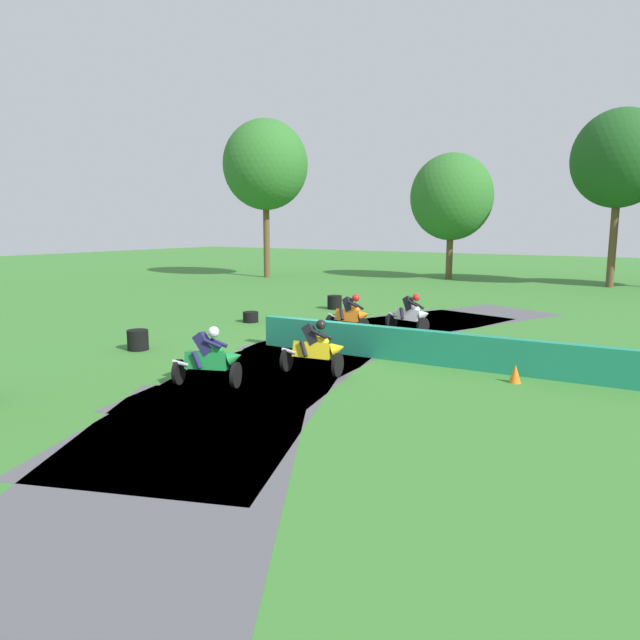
{
  "coord_description": "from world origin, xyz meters",
  "views": [
    {
      "loc": [
        9.04,
        -14.05,
        3.68
      ],
      "look_at": [
        0.02,
        0.1,
        0.9
      ],
      "focal_mm": 32.33,
      "sensor_mm": 36.0,
      "label": 1
    }
  ],
  "objects_px": {
    "tire_stack_near": "(335,302)",
    "tire_stack_mid_a": "(251,317)",
    "motorcycle_chase_orange": "(351,315)",
    "motorcycle_fourth_green": "(210,358)",
    "traffic_cone": "(515,374)",
    "tire_stack_mid_b": "(138,340)",
    "motorcycle_trailing_yellow": "(316,348)",
    "motorcycle_lead_white": "(411,314)"
  },
  "relations": [
    {
      "from": "motorcycle_chase_orange",
      "to": "tire_stack_near",
      "type": "distance_m",
      "value": 5.7
    },
    {
      "from": "motorcycle_chase_orange",
      "to": "traffic_cone",
      "type": "xyz_separation_m",
      "value": [
        6.42,
        -3.48,
        -0.41
      ]
    },
    {
      "from": "traffic_cone",
      "to": "motorcycle_chase_orange",
      "type": "bearing_deg",
      "value": 151.52
    },
    {
      "from": "motorcycle_lead_white",
      "to": "traffic_cone",
      "type": "height_order",
      "value": "motorcycle_lead_white"
    },
    {
      "from": "motorcycle_trailing_yellow",
      "to": "tire_stack_mid_b",
      "type": "xyz_separation_m",
      "value": [
        -5.95,
        -0.55,
        -0.34
      ]
    },
    {
      "from": "tire_stack_mid_a",
      "to": "motorcycle_chase_orange",
      "type": "bearing_deg",
      "value": 2.0
    },
    {
      "from": "motorcycle_chase_orange",
      "to": "tire_stack_mid_b",
      "type": "distance_m",
      "value": 7.05
    },
    {
      "from": "motorcycle_fourth_green",
      "to": "tire_stack_near",
      "type": "height_order",
      "value": "motorcycle_fourth_green"
    },
    {
      "from": "motorcycle_fourth_green",
      "to": "tire_stack_mid_b",
      "type": "height_order",
      "value": "motorcycle_fourth_green"
    },
    {
      "from": "motorcycle_fourth_green",
      "to": "tire_stack_mid_b",
      "type": "xyz_separation_m",
      "value": [
        -4.52,
        1.71,
        -0.36
      ]
    },
    {
      "from": "motorcycle_trailing_yellow",
      "to": "tire_stack_near",
      "type": "relative_size",
      "value": 2.62
    },
    {
      "from": "motorcycle_lead_white",
      "to": "motorcycle_fourth_green",
      "type": "bearing_deg",
      "value": -97.27
    },
    {
      "from": "tire_stack_mid_a",
      "to": "traffic_cone",
      "type": "bearing_deg",
      "value": -17.25
    },
    {
      "from": "motorcycle_lead_white",
      "to": "motorcycle_fourth_green",
      "type": "distance_m",
      "value": 8.86
    },
    {
      "from": "motorcycle_chase_orange",
      "to": "motorcycle_trailing_yellow",
      "type": "height_order",
      "value": "motorcycle_trailing_yellow"
    },
    {
      "from": "traffic_cone",
      "to": "tire_stack_near",
      "type": "bearing_deg",
      "value": 140.67
    },
    {
      "from": "motorcycle_lead_white",
      "to": "tire_stack_mid_b",
      "type": "relative_size",
      "value": 2.8
    },
    {
      "from": "traffic_cone",
      "to": "tire_stack_mid_b",
      "type": "bearing_deg",
      "value": -167.36
    },
    {
      "from": "motorcycle_trailing_yellow",
      "to": "tire_stack_near",
      "type": "bearing_deg",
      "value": 118.69
    },
    {
      "from": "motorcycle_lead_white",
      "to": "motorcycle_fourth_green",
      "type": "height_order",
      "value": "motorcycle_fourth_green"
    },
    {
      "from": "tire_stack_mid_b",
      "to": "traffic_cone",
      "type": "relative_size",
      "value": 1.4
    },
    {
      "from": "motorcycle_fourth_green",
      "to": "tire_stack_mid_a",
      "type": "distance_m",
      "value": 8.84
    },
    {
      "from": "motorcycle_trailing_yellow",
      "to": "motorcycle_lead_white",
      "type": "bearing_deg",
      "value": 92.7
    },
    {
      "from": "motorcycle_lead_white",
      "to": "tire_stack_mid_a",
      "type": "relative_size",
      "value": 2.95
    },
    {
      "from": "tire_stack_near",
      "to": "tire_stack_mid_b",
      "type": "distance_m",
      "value": 10.39
    },
    {
      "from": "traffic_cone",
      "to": "motorcycle_fourth_green",
      "type": "bearing_deg",
      "value": -145.45
    },
    {
      "from": "motorcycle_lead_white",
      "to": "tire_stack_near",
      "type": "height_order",
      "value": "motorcycle_lead_white"
    },
    {
      "from": "motorcycle_trailing_yellow",
      "to": "tire_stack_mid_a",
      "type": "height_order",
      "value": "motorcycle_trailing_yellow"
    },
    {
      "from": "motorcycle_chase_orange",
      "to": "tire_stack_near",
      "type": "bearing_deg",
      "value": 126.68
    },
    {
      "from": "motorcycle_lead_white",
      "to": "tire_stack_near",
      "type": "distance_m",
      "value": 6.05
    },
    {
      "from": "motorcycle_fourth_green",
      "to": "traffic_cone",
      "type": "height_order",
      "value": "motorcycle_fourth_green"
    },
    {
      "from": "motorcycle_chase_orange",
      "to": "motorcycle_fourth_green",
      "type": "bearing_deg",
      "value": -85.83
    },
    {
      "from": "motorcycle_chase_orange",
      "to": "motorcycle_lead_white",
      "type": "bearing_deg",
      "value": 37.34
    },
    {
      "from": "tire_stack_near",
      "to": "traffic_cone",
      "type": "bearing_deg",
      "value": -39.33
    },
    {
      "from": "motorcycle_chase_orange",
      "to": "motorcycle_trailing_yellow",
      "type": "distance_m",
      "value": 5.62
    },
    {
      "from": "motorcycle_trailing_yellow",
      "to": "traffic_cone",
      "type": "distance_m",
      "value": 4.8
    },
    {
      "from": "motorcycle_lead_white",
      "to": "tire_stack_near",
      "type": "relative_size",
      "value": 2.71
    },
    {
      "from": "motorcycle_chase_orange",
      "to": "tire_stack_mid_b",
      "type": "relative_size",
      "value": 2.77
    },
    {
      "from": "tire_stack_near",
      "to": "tire_stack_mid_a",
      "type": "bearing_deg",
      "value": -100.92
    },
    {
      "from": "motorcycle_trailing_yellow",
      "to": "traffic_cone",
      "type": "bearing_deg",
      "value": 21.82
    },
    {
      "from": "motorcycle_trailing_yellow",
      "to": "tire_stack_near",
      "type": "xyz_separation_m",
      "value": [
        -5.37,
        9.82,
        -0.34
      ]
    },
    {
      "from": "tire_stack_mid_b",
      "to": "motorcycle_lead_white",
      "type": "bearing_deg",
      "value": 51.46
    }
  ]
}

